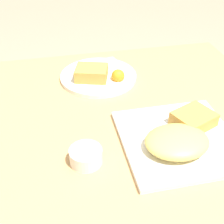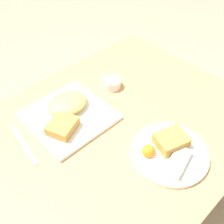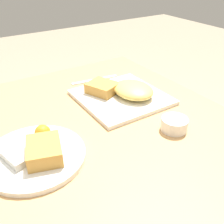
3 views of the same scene
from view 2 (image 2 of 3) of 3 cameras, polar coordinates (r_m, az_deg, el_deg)
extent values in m
plane|color=gray|center=(1.59, 1.38, -19.93)|extent=(8.00, 8.00, 0.00)
cube|color=tan|center=(0.99, 2.07, -2.82)|extent=(0.99, 0.83, 0.04)
cylinder|color=#9F7649|center=(1.64, 3.87, 3.38)|extent=(0.05, 0.05, 0.69)
cube|color=white|center=(1.00, -9.32, -0.92)|extent=(0.29, 0.29, 0.01)
ellipsoid|color=#EAC660|center=(1.01, -9.75, 1.90)|extent=(0.16, 0.13, 0.04)
cube|color=gold|center=(0.94, -10.74, -3.01)|extent=(0.13, 0.12, 0.04)
cylinder|color=white|center=(0.90, 12.44, -8.70)|extent=(0.26, 0.26, 0.01)
cube|color=gold|center=(0.90, 12.75, -6.04)|extent=(0.12, 0.11, 0.04)
cube|color=silver|center=(0.86, 14.19, -10.47)|extent=(0.12, 0.08, 0.02)
sphere|color=orange|center=(0.87, 7.94, -8.42)|extent=(0.04, 0.04, 0.04)
cylinder|color=white|center=(1.11, -0.04, 6.30)|extent=(0.08, 0.08, 0.04)
cylinder|color=beige|center=(1.10, -0.04, 6.98)|extent=(0.06, 0.06, 0.00)
cube|color=silver|center=(0.95, -18.55, -6.79)|extent=(0.04, 0.20, 0.00)
camera|label=1|loc=(1.34, -17.58, 35.92)|focal=50.00mm
camera|label=3|loc=(1.07, 41.05, 20.54)|focal=42.00mm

